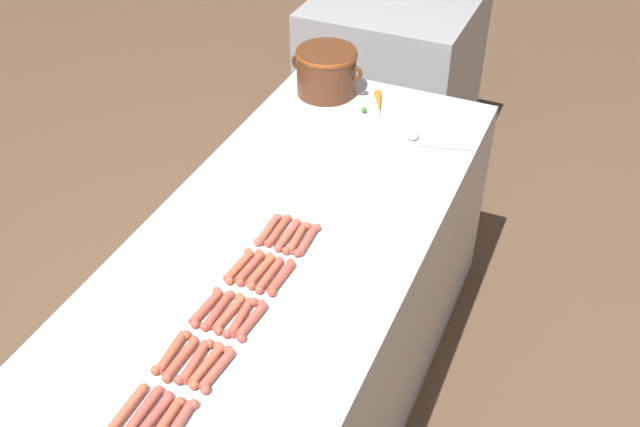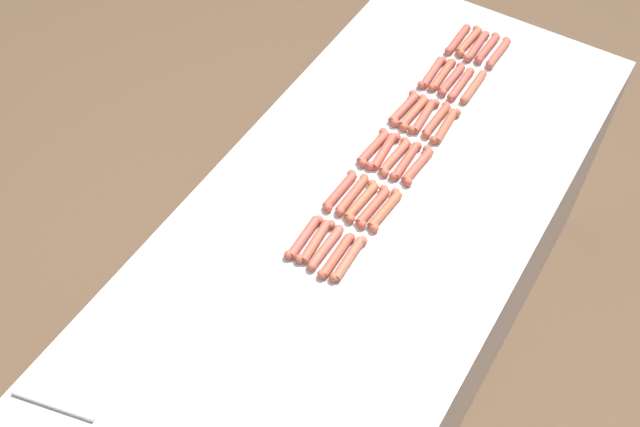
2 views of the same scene
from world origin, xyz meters
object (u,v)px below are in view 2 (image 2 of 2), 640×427
at_px(hot_dog_19, 442,75).
at_px(hot_dog_22, 352,195).
at_px(hot_dog_7, 461,84).
at_px(hot_dog_18, 469,41).
at_px(hot_dog_2, 445,126).
at_px(hot_dog_25, 432,72).
at_px(hot_dog_3, 418,165).
at_px(hot_dog_23, 316,241).
at_px(hot_dog_4, 385,210).
at_px(hot_dog_12, 477,46).
at_px(hot_dog_20, 414,112).
at_px(hot_dog_28, 340,191).
at_px(hot_dog_26, 404,108).
at_px(hot_dog_9, 406,161).
at_px(hot_dog_6, 487,48).
at_px(hot_dog_8, 436,120).
at_px(hot_dog_14, 424,116).
at_px(hot_dog_16, 361,201).
at_px(hot_dog_27, 373,147).
at_px(hot_dog_11, 337,256).
at_px(hot_dog_24, 458,39).
at_px(hot_dog_21, 384,151).
at_px(hot_dog_10, 373,207).
at_px(hot_dog_17, 326,247).
at_px(hot_dog_0, 498,53).
at_px(hot_dog_29, 304,237).
at_px(hot_dog_15, 395,157).
at_px(hot_dog_5, 349,259).
at_px(hot_dog_13, 452,79).
at_px(hot_dog_1, 474,87).

height_order(hot_dog_19, hot_dog_22, same).
relative_size(hot_dog_7, hot_dog_18, 1.00).
relative_size(hot_dog_2, hot_dog_25, 1.00).
height_order(hot_dog_3, hot_dog_23, same).
xyz_separation_m(hot_dog_4, hot_dog_12, (0.07, -0.78, 0.00)).
height_order(hot_dog_23, hot_dog_25, same).
bearing_deg(hot_dog_20, hot_dog_28, 85.07).
height_order(hot_dog_3, hot_dog_26, same).
xyz_separation_m(hot_dog_9, hot_dog_18, (0.07, -0.60, 0.00)).
bearing_deg(hot_dog_26, hot_dog_19, -99.67).
bearing_deg(hot_dog_20, hot_dog_6, -100.02).
bearing_deg(hot_dog_8, hot_dog_14, 9.70).
height_order(hot_dog_4, hot_dog_18, same).
bearing_deg(hot_dog_28, hot_dog_16, 179.45).
height_order(hot_dog_2, hot_dog_12, same).
height_order(hot_dog_12, hot_dog_27, same).
distance_m(hot_dog_2, hot_dog_11, 0.59).
bearing_deg(hot_dog_12, hot_dog_24, 0.58).
relative_size(hot_dog_3, hot_dog_24, 1.00).
height_order(hot_dog_2, hot_dog_21, same).
distance_m(hot_dog_7, hot_dog_19, 0.07).
bearing_deg(hot_dog_24, hot_dog_10, 97.90).
bearing_deg(hot_dog_21, hot_dog_27, 4.41).
relative_size(hot_dog_19, hot_dog_25, 1.00).
height_order(hot_dog_22, hot_dog_26, same).
relative_size(hot_dog_12, hot_dog_17, 1.00).
bearing_deg(hot_dog_0, hot_dog_3, 89.96).
distance_m(hot_dog_6, hot_dog_23, 0.99).
relative_size(hot_dog_11, hot_dog_23, 1.00).
bearing_deg(hot_dog_29, hot_dog_17, -178.13).
distance_m(hot_dog_15, hot_dog_17, 0.39).
distance_m(hot_dog_3, hot_dog_5, 0.39).
distance_m(hot_dog_15, hot_dog_19, 0.40).
bearing_deg(hot_dog_2, hot_dog_23, 79.24).
relative_size(hot_dog_8, hot_dog_12, 1.00).
bearing_deg(hot_dog_19, hot_dog_5, 97.74).
bearing_deg(hot_dog_12, hot_dog_4, 95.44).
bearing_deg(hot_dog_18, hot_dog_27, 86.43).
distance_m(hot_dog_8, hot_dog_13, 0.20).
xyz_separation_m(hot_dog_2, hot_dog_3, (-0.00, 0.19, 0.00)).
bearing_deg(hot_dog_13, hot_dog_2, 110.68).
xyz_separation_m(hot_dog_10, hot_dog_19, (0.08, -0.60, 0.00)).
bearing_deg(hot_dog_2, hot_dog_9, 78.94).
bearing_deg(hot_dog_5, hot_dog_22, -62.17).
xyz_separation_m(hot_dog_1, hot_dog_28, (0.15, 0.60, 0.00)).
bearing_deg(hot_dog_7, hot_dog_10, 90.45).
height_order(hot_dog_1, hot_dog_22, same).
distance_m(hot_dog_20, hot_dog_21, 0.19).
bearing_deg(hot_dog_9, hot_dog_1, -95.34).
bearing_deg(hot_dog_15, hot_dog_27, 1.22).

